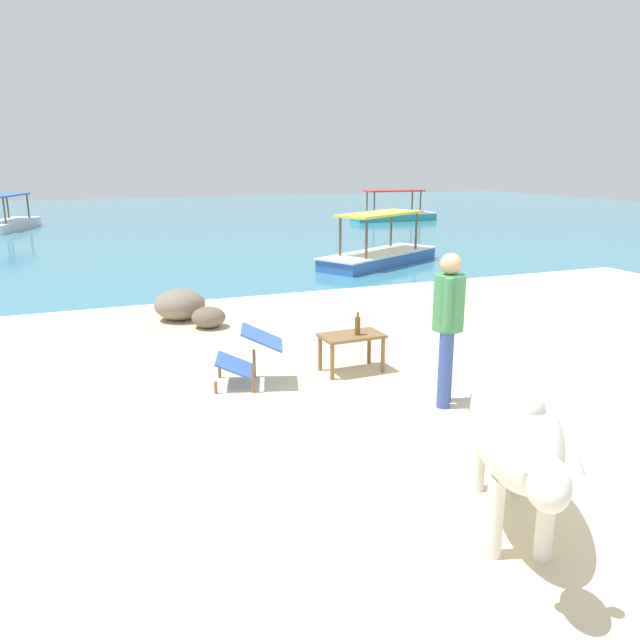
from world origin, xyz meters
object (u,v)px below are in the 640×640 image
person_standing (448,318)px  boat_white (8,222)px  low_bench_table (352,341)px  boat_blue (379,254)px  bottle (358,325)px  cow (515,431)px  deck_chair_far (249,353)px  boat_teal (393,214)px

person_standing → boat_white: person_standing is taller
low_bench_table → boat_blue: size_ratio=0.20×
low_bench_table → bottle: bearing=-42.3°
bottle → person_standing: size_ratio=0.18×
cow → bottle: size_ratio=6.42×
person_standing → boat_blue: bearing=-75.5°
cow → deck_chair_far: cow is taller
boat_white → low_bench_table: bearing=33.0°
deck_chair_far → boat_teal: (11.13, 17.27, -0.13)m
cow → boat_teal: bearing=-177.5°
bottle → deck_chair_far: 1.36m
low_bench_table → boat_blue: bearing=58.8°
boat_teal → deck_chair_far: bearing=59.7°
boat_teal → boat_white: (-15.13, 2.26, 0.00)m
boat_blue → boat_white: size_ratio=0.98×
boat_teal → boat_white: size_ratio=0.97×
low_bench_table → boat_teal: 19.88m
bottle → boat_teal: bearing=60.5°
person_standing → boat_white: bearing=-37.4°
boat_blue → boat_teal: (5.83, 10.14, 0.00)m
person_standing → cow: bearing=105.9°
boat_white → cow: bearing=30.0°
bottle → boat_white: boat_white is taller
cow → low_bench_table: cow is taller
cow → person_standing: (0.82, 2.11, 0.22)m
cow → bottle: bearing=-157.9°
person_standing → boat_blue: (3.52, 8.46, -0.70)m
cow → boat_blue: (4.34, 10.57, -0.48)m
person_standing → boat_white: size_ratio=0.42×
cow → boat_white: size_ratio=0.49×
boat_teal → boat_blue: bearing=62.6°
boat_blue → low_bench_table: bearing=32.5°
boat_blue → cow: bearing=39.5°
boat_blue → bottle: bearing=33.0°
low_bench_table → bottle: (0.06, -0.05, 0.20)m
cow → boat_blue: boat_blue is taller
boat_blue → boat_teal: size_ratio=1.02×
cow → bottle: 3.41m
person_standing → low_bench_table: bearing=-33.0°
cow → bottle: cow is taller
boat_teal → boat_white: 15.30m
boat_blue → boat_white: same height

